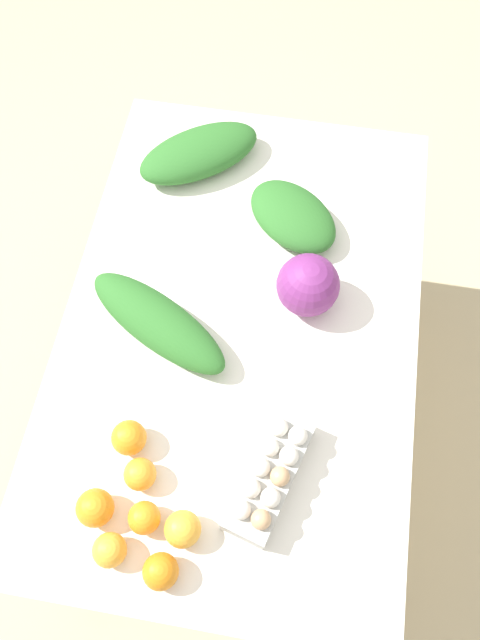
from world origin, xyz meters
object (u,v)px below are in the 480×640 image
(greens_bunch_dandelion, at_px, (199,153))
(orange_5, at_px, (161,571))
(cabbage_purple, at_px, (308,285))
(orange_2, at_px, (129,438))
(greens_bunch_scallion, at_px, (158,322))
(orange_3, at_px, (183,529))
(orange_0, at_px, (95,508))
(greens_bunch_chard, at_px, (293,216))
(orange_4, at_px, (144,518))
(orange_6, at_px, (140,474))
(orange_1, at_px, (110,550))
(egg_carton, at_px, (269,475))

(greens_bunch_dandelion, height_order, orange_5, greens_bunch_dandelion)
(cabbage_purple, distance_m, orange_2, 0.54)
(cabbage_purple, distance_m, greens_bunch_scallion, 0.36)
(greens_bunch_dandelion, bearing_deg, orange_3, 9.26)
(orange_0, bearing_deg, orange_3, 86.73)
(greens_bunch_scallion, bearing_deg, cabbage_purple, 112.72)
(greens_bunch_dandelion, bearing_deg, orange_5, 7.08)
(greens_bunch_chard, relative_size, orange_0, 3.27)
(orange_2, distance_m, orange_4, 0.17)
(cabbage_purple, xyz_separation_m, orange_2, (0.42, -0.34, -0.04))
(orange_5, bearing_deg, orange_2, -153.17)
(orange_3, relative_size, orange_6, 1.09)
(orange_0, xyz_separation_m, orange_3, (0.01, 0.19, -0.00))
(greens_bunch_scallion, height_order, orange_4, greens_bunch_scallion)
(greens_bunch_chard, xyz_separation_m, orange_2, (0.63, -0.27, -0.00))
(orange_5, bearing_deg, greens_bunch_dandelion, -172.92)
(orange_1, height_order, orange_5, orange_5)
(orange_4, bearing_deg, orange_5, 30.74)
(orange_5, bearing_deg, orange_1, -101.27)
(greens_bunch_scallion, height_order, orange_0, greens_bunch_scallion)
(greens_bunch_dandelion, xyz_separation_m, orange_1, (1.02, 0.02, -0.01))
(orange_6, bearing_deg, orange_3, 50.05)
(greens_bunch_scallion, xyz_separation_m, orange_6, (0.35, 0.04, -0.01))
(greens_bunch_chard, bearing_deg, greens_bunch_dandelion, -120.24)
(greens_bunch_chard, bearing_deg, orange_4, -14.47)
(greens_bunch_scallion, relative_size, orange_1, 5.61)
(greens_bunch_chard, xyz_separation_m, greens_bunch_scallion, (0.35, -0.27, 0.00))
(orange_2, xyz_separation_m, orange_4, (0.16, 0.07, -0.00))
(orange_0, distance_m, orange_2, 0.16)
(greens_bunch_dandelion, distance_m, orange_0, 0.95)
(greens_bunch_scallion, height_order, orange_2, greens_bunch_scallion)
(orange_4, bearing_deg, greens_bunch_scallion, -170.91)
(cabbage_purple, bearing_deg, orange_0, -32.72)
(orange_3, bearing_deg, greens_bunch_scallion, -161.05)
(greens_bunch_scallion, relative_size, orange_6, 5.63)
(egg_carton, height_order, orange_6, egg_carton)
(egg_carton, distance_m, orange_4, 0.27)
(cabbage_purple, height_order, greens_bunch_dandelion, cabbage_purple)
(orange_0, bearing_deg, orange_2, 168.10)
(greens_bunch_chard, height_order, orange_3, greens_bunch_chard)
(orange_1, relative_size, orange_5, 0.96)
(orange_3, distance_m, orange_5, 0.09)
(orange_3, distance_m, orange_6, 0.15)
(greens_bunch_chard, relative_size, orange_4, 3.80)
(egg_carton, distance_m, orange_0, 0.37)
(orange_4, bearing_deg, orange_0, -90.94)
(greens_bunch_chard, height_order, orange_1, greens_bunch_chard)
(egg_carton, distance_m, orange_3, 0.21)
(cabbage_purple, bearing_deg, orange_3, -17.31)
(greens_bunch_scallion, bearing_deg, orange_2, -0.26)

